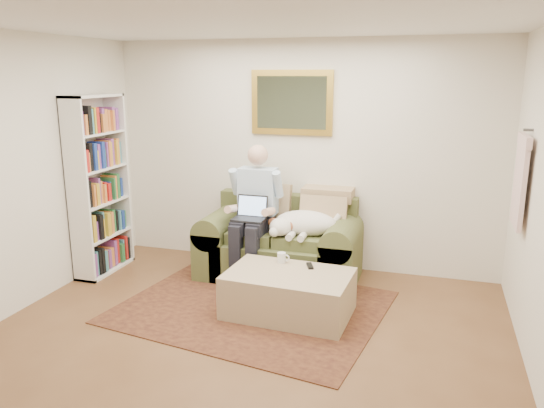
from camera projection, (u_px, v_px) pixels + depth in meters
The scene contains 12 objects.
room_shell at pixel (234, 196), 4.09m from camera, with size 4.51×5.00×2.61m.
rug at pixel (252, 307), 5.16m from camera, with size 2.42×1.94×0.01m, color black.
sofa at pixel (280, 250), 5.91m from camera, with size 1.75×0.89×1.05m.
seated_man at pixel (253, 214), 5.73m from camera, with size 0.58×0.82×1.47m, color #8CB2D8, non-canonical shape.
laptop at pixel (251, 213), 5.66m from camera, with size 0.34×0.27×0.25m.
sleeping_dog at pixel (306, 223), 5.65m from camera, with size 0.72×0.45×0.27m, color white, non-canonical shape.
ottoman at pixel (289, 294), 4.97m from camera, with size 1.15×0.73×0.42m, color tan.
coffee_mug at pixel (281, 258), 5.18m from camera, with size 0.08×0.08×0.10m, color white.
tv_remote at pixel (310, 266), 5.07m from camera, with size 0.05×0.15×0.02m, color black.
bookshelf at pixel (99, 186), 5.92m from camera, with size 0.28×0.80×2.00m, color white, non-canonical shape.
wall_mirror at pixel (292, 103), 5.94m from camera, with size 0.94×0.04×0.72m.
hanging_shirt at pixel (521, 176), 4.60m from camera, with size 0.06×0.52×0.90m, color beige, non-canonical shape.
Camera 1 is at (1.46, -3.36, 2.21)m, focal length 35.00 mm.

